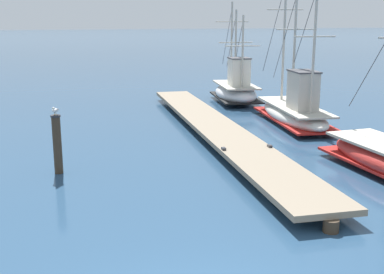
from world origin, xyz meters
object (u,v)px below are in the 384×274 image
at_px(mooring_piling, 57,143).
at_px(perched_seagull, 55,110).
at_px(fishing_boat_2, 236,90).
at_px(fishing_boat_0, 295,110).

xyz_separation_m(mooring_piling, perched_seagull, (0.00, 0.01, 1.02)).
bearing_deg(mooring_piling, fishing_boat_2, 46.78).
relative_size(fishing_boat_2, mooring_piling, 3.29).
bearing_deg(mooring_piling, fishing_boat_0, 23.01).
distance_m(fishing_boat_2, mooring_piling, 14.57).
xyz_separation_m(fishing_boat_0, perched_seagull, (-10.35, -4.39, 1.30)).
distance_m(mooring_piling, perched_seagull, 1.02).
bearing_deg(fishing_boat_0, mooring_piling, -156.99).
bearing_deg(fishing_boat_2, fishing_boat_0, -86.52).
distance_m(fishing_boat_2, perched_seagull, 14.61).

